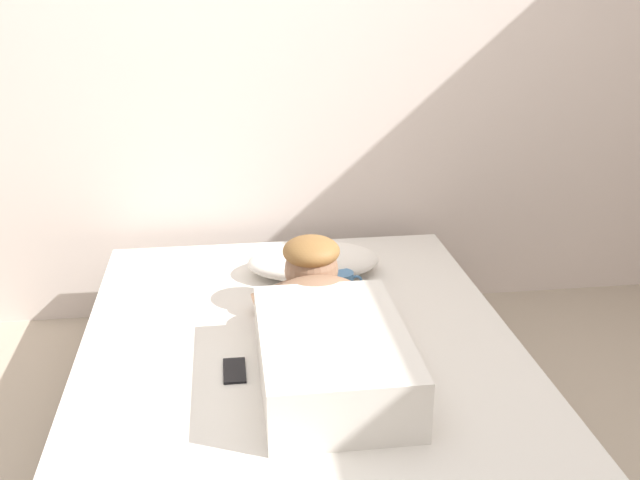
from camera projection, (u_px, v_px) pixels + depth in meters
The scene contains 6 objects.
back_wall at pixel (277, 33), 3.07m from camera, with size 4.71×0.12×2.50m.
bed at pixel (302, 396), 2.43m from camera, with size 1.47×1.92×0.38m.
pillow at pixel (314, 261), 2.87m from camera, with size 0.52×0.32×0.11m, color white.
person_lying at pixel (326, 329), 2.24m from camera, with size 0.43×0.92×0.27m.
coffee_cup at pixel (342, 282), 2.73m from camera, with size 0.12×0.09×0.07m.
cell_phone at pixel (235, 371), 2.21m from camera, with size 0.07×0.14×0.01m, color black.
Camera 1 is at (-0.25, -1.59, 1.55)m, focal length 40.97 mm.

